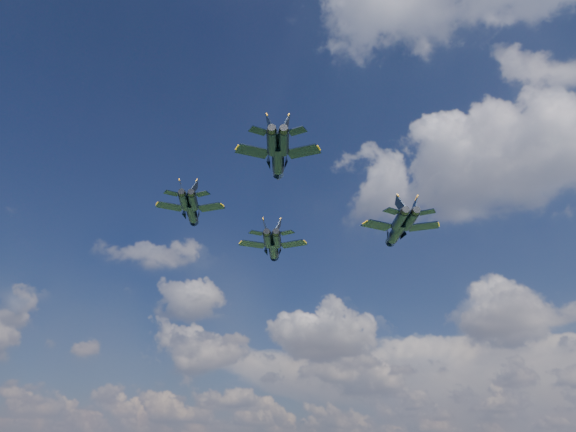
{
  "coord_description": "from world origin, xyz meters",
  "views": [
    {
      "loc": [
        49.97,
        -66.8,
        18.6
      ],
      "look_at": [
        0.89,
        5.84,
        58.46
      ],
      "focal_mm": 35.0,
      "sensor_mm": 36.0,
      "label": 1
    }
  ],
  "objects_px": {
    "jet_slot": "(278,160)",
    "jet_left": "(192,212)",
    "jet_right": "(396,232)",
    "jet_lead": "(274,249)"
  },
  "relations": [
    {
      "from": "jet_lead",
      "to": "jet_left",
      "type": "bearing_deg",
      "value": -125.97
    },
    {
      "from": "jet_slot",
      "to": "jet_left",
      "type": "bearing_deg",
      "value": 131.44
    },
    {
      "from": "jet_lead",
      "to": "jet_right",
      "type": "relative_size",
      "value": 1.05
    },
    {
      "from": "jet_lead",
      "to": "jet_slot",
      "type": "xyz_separation_m",
      "value": [
        21.05,
        -28.48,
        0.41
      ]
    },
    {
      "from": "jet_slot",
      "to": "jet_right",
      "type": "bearing_deg",
      "value": 41.98
    },
    {
      "from": "jet_lead",
      "to": "jet_left",
      "type": "relative_size",
      "value": 1.19
    },
    {
      "from": "jet_right",
      "to": "jet_slot",
      "type": "distance_m",
      "value": 28.11
    },
    {
      "from": "jet_right",
      "to": "jet_slot",
      "type": "bearing_deg",
      "value": -141.3
    },
    {
      "from": "jet_right",
      "to": "jet_slot",
      "type": "relative_size",
      "value": 1.07
    },
    {
      "from": "jet_lead",
      "to": "jet_left",
      "type": "distance_m",
      "value": 22.99
    }
  ]
}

